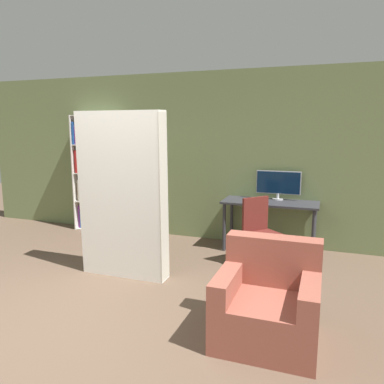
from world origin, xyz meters
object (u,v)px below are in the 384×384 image
monitor (278,183)px  office_chair (261,241)px  bookshelf (94,171)px  armchair (268,303)px  mattress_near (123,196)px

monitor → office_chair: 1.14m
bookshelf → armchair: bearing=-36.2°
office_chair → armchair: bearing=-78.5°
armchair → mattress_near: bearing=156.7°
bookshelf → mattress_near: bearing=-47.3°
mattress_near → armchair: bearing=-23.3°
mattress_near → office_chair: bearing=27.1°
monitor → office_chair: bearing=-94.4°
mattress_near → armchair: size_ratio=2.38×
office_chair → mattress_near: bearing=-152.9°
monitor → bookshelf: size_ratio=0.32×
mattress_near → armchair: (1.89, -0.81, -0.69)m
monitor → bookshelf: 3.24m
office_chair → bookshelf: size_ratio=0.46×
mattress_near → armchair: 2.17m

